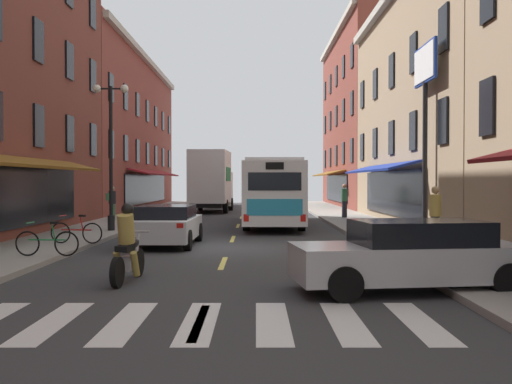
% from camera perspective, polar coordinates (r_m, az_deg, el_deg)
% --- Properties ---
extents(ground_plane, '(34.80, 80.00, 0.10)m').
position_cam_1_polar(ground_plane, '(19.18, -2.34, -5.45)').
color(ground_plane, '#333335').
extents(lane_centre_dashes, '(0.14, 73.90, 0.01)m').
position_cam_1_polar(lane_centre_dashes, '(18.92, -2.38, -5.38)').
color(lane_centre_dashes, '#DBCC4C').
rests_on(lane_centre_dashes, ground).
extents(crosswalk_near, '(7.10, 2.80, 0.01)m').
position_cam_1_polar(crosswalk_near, '(9.32, -5.15, -12.08)').
color(crosswalk_near, silver).
rests_on(crosswalk_near, ground).
extents(sidewalk_left, '(3.00, 80.00, 0.14)m').
position_cam_1_polar(sidewalk_left, '(20.30, -19.28, -4.81)').
color(sidewalk_left, gray).
rests_on(sidewalk_left, ground).
extents(sidewalk_right, '(3.00, 80.00, 0.14)m').
position_cam_1_polar(sidewalk_right, '(19.80, 15.05, -4.94)').
color(sidewalk_right, gray).
rests_on(sidewalk_right, ground).
extents(billboard_sign, '(0.40, 2.62, 6.98)m').
position_cam_1_polar(billboard_sign, '(23.25, 15.88, 9.06)').
color(billboard_sign, black).
rests_on(billboard_sign, sidewalk_right).
extents(transit_bus, '(2.82, 12.16, 3.06)m').
position_cam_1_polar(transit_bus, '(29.32, 1.86, 0.05)').
color(transit_bus, silver).
rests_on(transit_bus, ground).
extents(box_truck, '(2.70, 6.98, 4.11)m').
position_cam_1_polar(box_truck, '(41.06, -3.99, 1.00)').
color(box_truck, white).
rests_on(box_truck, ground).
extents(sedan_near, '(1.97, 4.75, 1.33)m').
position_cam_1_polar(sedan_near, '(49.27, -3.25, -0.63)').
color(sedan_near, '#144723').
rests_on(sedan_near, ground).
extents(sedan_mid, '(2.06, 4.33, 1.32)m').
position_cam_1_polar(sedan_mid, '(20.02, -8.24, -3.07)').
color(sedan_mid, silver).
rests_on(sedan_mid, ground).
extents(sedan_far, '(4.64, 2.36, 1.37)m').
position_cam_1_polar(sedan_far, '(11.99, 14.75, -5.79)').
color(sedan_far, silver).
rests_on(sedan_far, ground).
extents(motorcycle_rider, '(0.64, 2.07, 1.66)m').
position_cam_1_polar(motorcycle_rider, '(12.96, -11.78, -5.23)').
color(motorcycle_rider, black).
rests_on(motorcycle_rider, ground).
extents(bicycle_near, '(1.71, 0.48, 0.91)m').
position_cam_1_polar(bicycle_near, '(16.89, -18.87, -4.51)').
color(bicycle_near, black).
rests_on(bicycle_near, sidewalk_left).
extents(bicycle_mid, '(1.71, 0.48, 0.91)m').
position_cam_1_polar(bicycle_mid, '(20.01, -16.35, -3.64)').
color(bicycle_mid, black).
rests_on(bicycle_mid, sidewalk_left).
extents(pedestrian_near, '(0.52, 0.39, 1.72)m').
position_cam_1_polar(pedestrian_near, '(31.24, -13.21, -0.95)').
color(pedestrian_near, '#33663F').
rests_on(pedestrian_near, sidewalk_left).
extents(pedestrian_mid, '(0.36, 0.36, 1.83)m').
position_cam_1_polar(pedestrian_mid, '(33.26, 8.55, -0.75)').
color(pedestrian_mid, black).
rests_on(pedestrian_mid, sidewalk_right).
extents(pedestrian_far, '(0.36, 0.36, 1.82)m').
position_cam_1_polar(pedestrian_far, '(19.65, 16.75, -2.03)').
color(pedestrian_far, black).
rests_on(pedestrian_far, sidewalk_right).
extents(street_lamp_twin, '(1.42, 0.32, 5.83)m').
position_cam_1_polar(street_lamp_twin, '(24.93, -13.30, 3.85)').
color(street_lamp_twin, black).
rests_on(street_lamp_twin, sidewalk_left).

